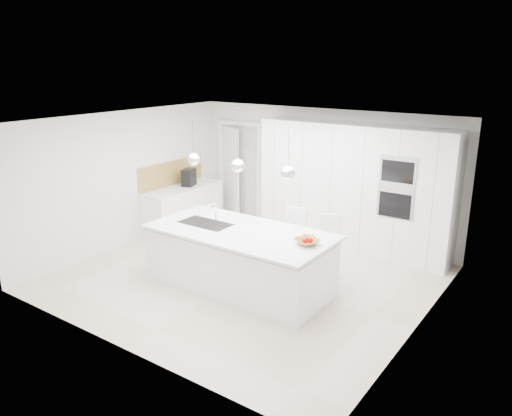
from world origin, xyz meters
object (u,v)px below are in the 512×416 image
Objects in this scene: bar_stool_left at (291,242)px; bar_stool_right at (327,249)px; island_base at (239,260)px; espresso_machine at (189,177)px; fruit_bowl at (307,242)px.

bar_stool_left is 0.59m from bar_stool_right.
bar_stool_right reaches higher than island_base.
espresso_machine is at bearing 156.55° from bar_stool_left.
bar_stool_left is (0.40, 0.88, 0.11)m from island_base.
fruit_bowl is 0.32× the size of bar_stool_right.
espresso_machine reaches higher than island_base.
fruit_bowl is (1.12, 0.10, 0.51)m from island_base.
bar_stool_right is at bearing -28.80° from espresso_machine.
island_base is 3.10m from espresso_machine.
espresso_machine reaches higher than bar_stool_right.
espresso_machine is (-3.65, 1.58, 0.13)m from fruit_bowl.
espresso_machine is 0.33× the size of bar_stool_right.
bar_stool_left is 1.04× the size of bar_stool_right.
island_base is 0.98m from bar_stool_left.
island_base is 1.23m from fruit_bowl.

